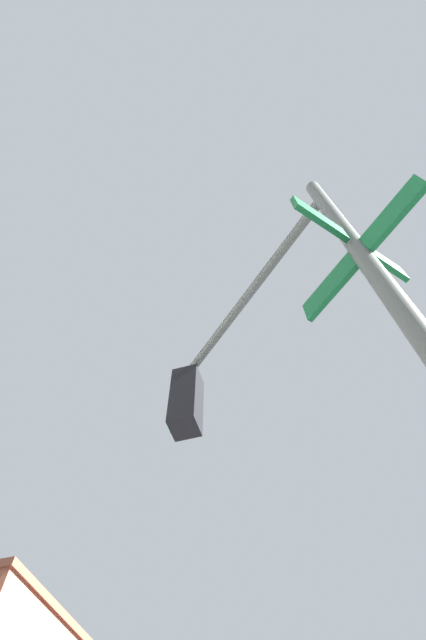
{
  "coord_description": "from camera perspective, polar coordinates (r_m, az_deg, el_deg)",
  "views": [
    {
      "loc": [
        -8.44,
        -6.42,
        1.72
      ],
      "look_at": [
        -6.49,
        -5.84,
        5.04
      ],
      "focal_mm": 24.63,
      "sensor_mm": 36.0,
      "label": 1
    }
  ],
  "objects": [
    {
      "name": "traffic_signal_near",
      "position": [
        3.21,
        7.28,
        -7.12
      ],
      "size": [
        2.1,
        2.37,
        5.99
      ],
      "color": "#474C47",
      "rests_on": "ground_plane"
    }
  ]
}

